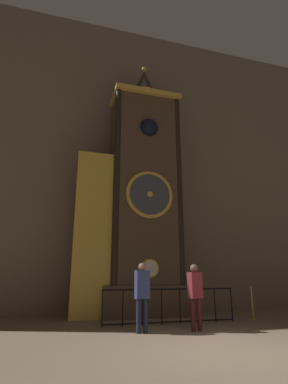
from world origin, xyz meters
TOP-DOWN VIEW (x-y plane):
  - ground_plane at (0.00, 0.00)m, footprint 28.00×28.00m
  - cathedral_back_wall at (-0.09, 6.58)m, footprint 24.00×0.32m
  - clock_tower at (-0.40, 5.41)m, footprint 4.16×1.81m
  - railing_fence at (0.24, 3.46)m, footprint 4.06×0.05m
  - visitor_near at (-0.96, 2.31)m, footprint 0.36×0.25m
  - visitor_far at (0.43, 2.18)m, footprint 0.38×0.28m
  - stanchion_post at (3.08, 3.57)m, footprint 0.28×0.28m

SIDE VIEW (x-z plane):
  - ground_plane at x=0.00m, z-range 0.00..0.00m
  - stanchion_post at x=3.08m, z-range -0.18..0.84m
  - railing_fence at x=0.24m, z-range 0.05..1.04m
  - visitor_near at x=-0.96m, z-range 0.16..1.82m
  - visitor_far at x=0.43m, z-range 0.17..1.81m
  - clock_tower at x=-0.40m, z-range -0.95..9.20m
  - cathedral_back_wall at x=-0.09m, z-range -0.01..12.83m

